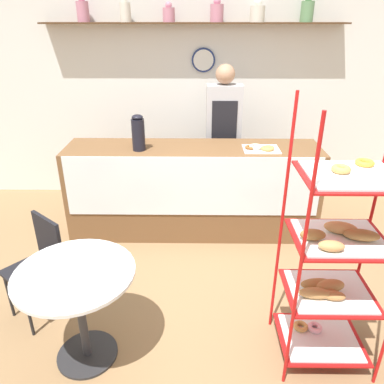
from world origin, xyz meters
name	(u,v)px	position (x,y,z in m)	size (l,w,h in m)	color
ground_plane	(191,301)	(0.00, 0.00, 0.00)	(14.00, 14.00, 0.00)	olive
back_wall	(194,93)	(0.00, 2.32, 1.37)	(10.00, 0.30, 2.70)	white
display_counter	(193,190)	(0.00, 1.22, 0.51)	(2.73, 0.63, 1.01)	brown
pastry_rack	(333,263)	(0.95, -0.53, 0.80)	(0.64, 0.55, 1.88)	#B71414
person_worker	(223,134)	(0.36, 1.81, 0.99)	(0.42, 0.23, 1.79)	#282833
cafe_table	(78,294)	(-0.76, -0.59, 0.58)	(0.80, 0.80, 0.76)	#262628
cafe_chair	(41,258)	(-1.21, -0.11, 0.52)	(0.54, 0.54, 0.86)	black
coffee_carafe	(138,133)	(-0.56, 1.12, 1.20)	(0.13, 0.13, 0.37)	black
donut_tray_counter	(261,148)	(0.71, 1.14, 1.03)	(0.37, 0.28, 0.05)	white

